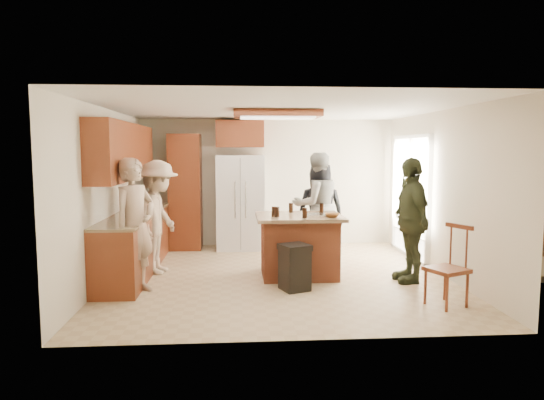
{
  "coord_description": "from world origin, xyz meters",
  "views": [
    {
      "loc": [
        -0.6,
        -7.15,
        1.9
      ],
      "look_at": [
        -0.08,
        0.08,
        1.15
      ],
      "focal_mm": 32.0,
      "sensor_mm": 36.0,
      "label": 1
    }
  ],
  "objects": [
    {
      "name": "refrigerator",
      "position": [
        -0.55,
        2.12,
        0.9
      ],
      "size": [
        0.9,
        0.76,
        1.8
      ],
      "color": "white",
      "rests_on": "ground"
    },
    {
      "name": "island_items",
      "position": [
        0.48,
        -0.11,
        0.97
      ],
      "size": [
        1.0,
        0.73,
        0.15
      ],
      "color": "silver",
      "rests_on": "kitchen_island"
    },
    {
      "name": "back_wall_units",
      "position": [
        -1.33,
        2.2,
        1.38
      ],
      "size": [
        1.8,
        0.6,
        2.45
      ],
      "color": "maroon",
      "rests_on": "ground"
    },
    {
      "name": "trash_bin",
      "position": [
        0.17,
        -0.74,
        0.32
      ],
      "size": [
        0.48,
        0.48,
        0.63
      ],
      "color": "black",
      "rests_on": "ground"
    },
    {
      "name": "kitchen_island",
      "position": [
        0.32,
        -0.02,
        0.47
      ],
      "size": [
        1.28,
        1.03,
        0.93
      ],
      "color": "#9F4629",
      "rests_on": "ground"
    },
    {
      "name": "person_front_left",
      "position": [
        -1.95,
        -0.72,
        0.9
      ],
      "size": [
        0.77,
        0.81,
        1.8
      ],
      "primitive_type": "imported",
      "rotation": [
        0.0,
        0.0,
        0.97
      ],
      "color": "tan",
      "rests_on": "ground"
    },
    {
      "name": "spindle_chair",
      "position": [
        1.95,
        -1.54,
        0.45
      ],
      "size": [
        0.55,
        0.55,
        0.99
      ],
      "color": "maroon",
      "rests_on": "ground"
    },
    {
      "name": "person_behind_left",
      "position": [
        0.79,
        1.27,
        0.93
      ],
      "size": [
        1.02,
        0.78,
        1.86
      ],
      "primitive_type": "imported",
      "rotation": [
        0.0,
        0.0,
        3.42
      ],
      "color": "gray",
      "rests_on": "ground"
    },
    {
      "name": "person_counter",
      "position": [
        -1.83,
        0.34,
        0.87
      ],
      "size": [
        0.73,
        1.21,
        1.75
      ],
      "primitive_type": "imported",
      "rotation": [
        0.0,
        0.0,
        1.38
      ],
      "color": "tan",
      "rests_on": "ground"
    },
    {
      "name": "room_shell",
      "position": [
        4.37,
        1.64,
        0.87
      ],
      "size": [
        8.0,
        5.2,
        5.0
      ],
      "color": "tan",
      "rests_on": "ground"
    },
    {
      "name": "person_behind_right",
      "position": [
        0.86,
        1.28,
        0.84
      ],
      "size": [
        0.85,
        0.58,
        1.69
      ],
      "primitive_type": "imported",
      "rotation": [
        0.0,
        0.0,
        3.09
      ],
      "color": "black",
      "rests_on": "ground"
    },
    {
      "name": "left_cabinetry",
      "position": [
        -2.24,
        0.4,
        0.96
      ],
      "size": [
        0.64,
        3.0,
        2.3
      ],
      "color": "maroon",
      "rests_on": "ground"
    },
    {
      "name": "person_side_right",
      "position": [
        1.88,
        -0.41,
        0.9
      ],
      "size": [
        0.57,
        1.07,
        1.8
      ],
      "primitive_type": "imported",
      "rotation": [
        0.0,
        0.0,
        -1.54
      ],
      "color": "#323820",
      "rests_on": "ground"
    }
  ]
}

